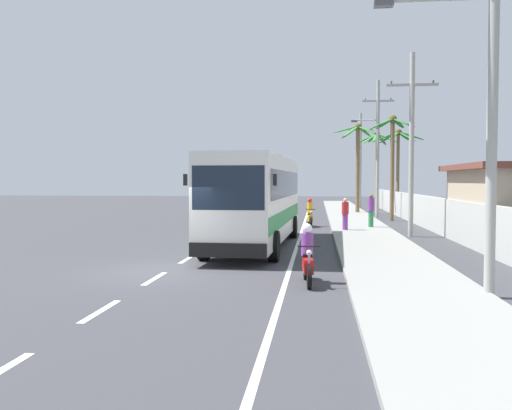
{
  "coord_description": "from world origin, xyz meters",
  "views": [
    {
      "loc": [
        4.45,
        -15.62,
        2.69
      ],
      "look_at": [
        1.94,
        6.81,
        1.7
      ],
      "focal_mm": 38.82,
      "sensor_mm": 36.0,
      "label": 1
    }
  ],
  "objects_px": {
    "palm_third": "(377,152)",
    "motorcycle_beside_bus": "(310,215)",
    "palm_second": "(398,149)",
    "utility_pole_mid": "(412,141)",
    "motorcycle_trailing": "(307,259)",
    "utility_pole_far": "(377,145)",
    "coach_bus_foreground": "(257,197)",
    "pedestrian_near_kerb": "(345,213)",
    "utility_pole_distant": "(360,159)",
    "utility_pole_nearest": "(489,74)",
    "pedestrian_midwalk": "(371,210)",
    "palm_nearest": "(392,145)",
    "palm_fourth": "(358,150)"
  },
  "relations": [
    {
      "from": "utility_pole_far",
      "to": "motorcycle_trailing",
      "type": "bearing_deg",
      "value": -99.64
    },
    {
      "from": "motorcycle_trailing",
      "to": "pedestrian_midwalk",
      "type": "xyz_separation_m",
      "value": [
        3.19,
        16.57,
        0.44
      ]
    },
    {
      "from": "coach_bus_foreground",
      "to": "pedestrian_near_kerb",
      "type": "bearing_deg",
      "value": 59.26
    },
    {
      "from": "pedestrian_midwalk",
      "to": "motorcycle_trailing",
      "type": "bearing_deg",
      "value": -78.86
    },
    {
      "from": "coach_bus_foreground",
      "to": "utility_pole_distant",
      "type": "height_order",
      "value": "utility_pole_distant"
    },
    {
      "from": "utility_pole_far",
      "to": "palm_nearest",
      "type": "relative_size",
      "value": 1.41
    },
    {
      "from": "palm_nearest",
      "to": "palm_third",
      "type": "distance_m",
      "value": 14.82
    },
    {
      "from": "palm_second",
      "to": "utility_pole_far",
      "type": "bearing_deg",
      "value": -118.88
    },
    {
      "from": "pedestrian_midwalk",
      "to": "utility_pole_nearest",
      "type": "height_order",
      "value": "utility_pole_nearest"
    },
    {
      "from": "motorcycle_beside_bus",
      "to": "motorcycle_trailing",
      "type": "distance_m",
      "value": 18.07
    },
    {
      "from": "utility_pole_far",
      "to": "motorcycle_beside_bus",
      "type": "bearing_deg",
      "value": -118.69
    },
    {
      "from": "utility_pole_far",
      "to": "coach_bus_foreground",
      "type": "bearing_deg",
      "value": -109.87
    },
    {
      "from": "pedestrian_near_kerb",
      "to": "pedestrian_midwalk",
      "type": "distance_m",
      "value": 2.49
    },
    {
      "from": "pedestrian_near_kerb",
      "to": "palm_fourth",
      "type": "height_order",
      "value": "palm_fourth"
    },
    {
      "from": "utility_pole_nearest",
      "to": "utility_pole_mid",
      "type": "height_order",
      "value": "utility_pole_nearest"
    },
    {
      "from": "utility_pole_nearest",
      "to": "utility_pole_distant",
      "type": "distance_m",
      "value": 41.99
    },
    {
      "from": "utility_pole_mid",
      "to": "palm_second",
      "type": "xyz_separation_m",
      "value": [
        1.87,
        17.69,
        0.64
      ]
    },
    {
      "from": "utility_pole_nearest",
      "to": "utility_pole_mid",
      "type": "relative_size",
      "value": 1.09
    },
    {
      "from": "utility_pole_nearest",
      "to": "palm_second",
      "type": "height_order",
      "value": "utility_pole_nearest"
    },
    {
      "from": "palm_third",
      "to": "palm_second",
      "type": "bearing_deg",
      "value": -83.79
    },
    {
      "from": "palm_nearest",
      "to": "palm_third",
      "type": "bearing_deg",
      "value": 87.95
    },
    {
      "from": "palm_second",
      "to": "palm_third",
      "type": "distance_m",
      "value": 7.81
    },
    {
      "from": "motorcycle_trailing",
      "to": "palm_third",
      "type": "relative_size",
      "value": 0.27
    },
    {
      "from": "utility_pole_nearest",
      "to": "palm_second",
      "type": "relative_size",
      "value": 1.4
    },
    {
      "from": "coach_bus_foreground",
      "to": "pedestrian_near_kerb",
      "type": "relative_size",
      "value": 7.36
    },
    {
      "from": "pedestrian_near_kerb",
      "to": "coach_bus_foreground",
      "type": "bearing_deg",
      "value": 142.74
    },
    {
      "from": "motorcycle_beside_bus",
      "to": "pedestrian_midwalk",
      "type": "bearing_deg",
      "value": -23.98
    },
    {
      "from": "utility_pole_mid",
      "to": "utility_pole_nearest",
      "type": "bearing_deg",
      "value": -92.52
    },
    {
      "from": "pedestrian_midwalk",
      "to": "motorcycle_beside_bus",
      "type": "bearing_deg",
      "value": 178.07
    },
    {
      "from": "utility_pole_nearest",
      "to": "palm_third",
      "type": "bearing_deg",
      "value": 87.62
    },
    {
      "from": "motorcycle_trailing",
      "to": "palm_fourth",
      "type": "height_order",
      "value": "palm_fourth"
    },
    {
      "from": "pedestrian_near_kerb",
      "to": "palm_nearest",
      "type": "distance_m",
      "value": 10.26
    },
    {
      "from": "utility_pole_nearest",
      "to": "utility_pole_distant",
      "type": "bearing_deg",
      "value": 89.56
    },
    {
      "from": "motorcycle_beside_bus",
      "to": "palm_nearest",
      "type": "height_order",
      "value": "palm_nearest"
    },
    {
      "from": "coach_bus_foreground",
      "to": "utility_pole_distant",
      "type": "distance_m",
      "value": 33.42
    },
    {
      "from": "pedestrian_near_kerb",
      "to": "palm_fourth",
      "type": "relative_size",
      "value": 0.22
    },
    {
      "from": "utility_pole_nearest",
      "to": "coach_bus_foreground",
      "type": "bearing_deg",
      "value": 123.93
    },
    {
      "from": "coach_bus_foreground",
      "to": "utility_pole_mid",
      "type": "distance_m",
      "value": 8.71
    },
    {
      "from": "utility_pole_nearest",
      "to": "utility_pole_far",
      "type": "height_order",
      "value": "utility_pole_far"
    },
    {
      "from": "palm_third",
      "to": "palm_nearest",
      "type": "bearing_deg",
      "value": -92.05
    },
    {
      "from": "motorcycle_trailing",
      "to": "utility_pole_far",
      "type": "height_order",
      "value": "utility_pole_far"
    },
    {
      "from": "motorcycle_beside_bus",
      "to": "palm_fourth",
      "type": "bearing_deg",
      "value": 74.22
    },
    {
      "from": "coach_bus_foreground",
      "to": "pedestrian_midwalk",
      "type": "xyz_separation_m",
      "value": [
        5.4,
        8.53,
        -0.93
      ]
    },
    {
      "from": "utility_pole_nearest",
      "to": "utility_pole_far",
      "type": "distance_m",
      "value": 28.0
    },
    {
      "from": "pedestrian_midwalk",
      "to": "utility_pole_far",
      "type": "distance_m",
      "value": 11.03
    },
    {
      "from": "utility_pole_mid",
      "to": "utility_pole_far",
      "type": "relative_size",
      "value": 0.88
    },
    {
      "from": "palm_third",
      "to": "motorcycle_beside_bus",
      "type": "bearing_deg",
      "value": -106.4
    },
    {
      "from": "pedestrian_near_kerb",
      "to": "utility_pole_distant",
      "type": "bearing_deg",
      "value": -12.47
    },
    {
      "from": "coach_bus_foreground",
      "to": "palm_second",
      "type": "xyz_separation_m",
      "value": [
        8.77,
        22.33,
        3.19
      ]
    },
    {
      "from": "pedestrian_near_kerb",
      "to": "utility_pole_nearest",
      "type": "xyz_separation_m",
      "value": [
        2.4,
        -15.9,
        4.1
      ]
    }
  ]
}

